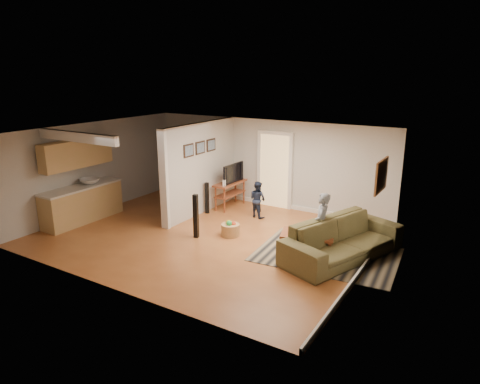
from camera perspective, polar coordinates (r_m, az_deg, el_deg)
name	(u,v)px	position (r m, az deg, el deg)	size (l,w,h in m)	color
ground	(207,236)	(10.35, -4.37, -5.86)	(7.50, 7.50, 0.00)	brown
room_shell	(182,168)	(10.87, -7.81, 3.14)	(7.54, 6.02, 2.52)	#B8B5B0
area_rug	(327,254)	(9.50, 11.49, -8.17)	(2.92, 2.13, 0.01)	black
sofa	(341,257)	(9.45, 13.38, -8.48)	(2.82, 1.10, 0.82)	#4D4026
coffee_table	(308,238)	(9.43, 9.06, -6.03)	(1.26, 0.94, 0.66)	brown
tv_console	(230,185)	(12.26, -1.30, 1.00)	(0.46, 1.20, 1.02)	brown
speaker_left	(196,216)	(10.12, -5.91, -3.22)	(0.11, 0.11, 1.06)	black
speaker_right	(207,198)	(11.84, -4.43, -0.80)	(0.09, 0.09, 0.88)	black
toy_basket	(230,229)	(10.30, -1.29, -4.97)	(0.44, 0.44, 0.39)	#AA8049
child	(320,253)	(9.55, 10.58, -8.05)	(0.50, 0.33, 1.36)	slate
toddler	(257,217)	(11.64, 2.34, -3.33)	(0.49, 0.38, 1.00)	#1B2339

